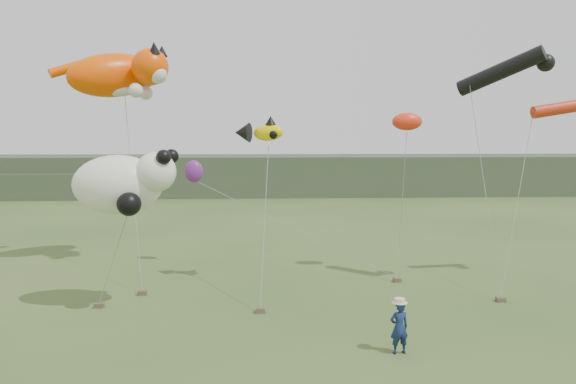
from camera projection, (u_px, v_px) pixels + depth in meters
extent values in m
plane|color=#385123|center=(341.00, 345.00, 15.94)|extent=(120.00, 120.00, 0.00)
cube|color=#2D3D28|center=(280.00, 174.00, 60.47)|extent=(90.00, 12.00, 4.00)
imported|color=#14244D|center=(399.00, 328.00, 15.26)|extent=(0.58, 0.43, 1.45)
cube|color=brown|center=(142.00, 293.00, 21.06)|extent=(0.31, 0.25, 0.16)
cube|color=brown|center=(260.00, 310.00, 18.90)|extent=(0.31, 0.25, 0.16)
cube|color=brown|center=(501.00, 299.00, 20.17)|extent=(0.31, 0.25, 0.16)
cube|color=brown|center=(99.00, 305.00, 19.48)|extent=(0.31, 0.25, 0.16)
cube|color=brown|center=(397.00, 280.00, 22.95)|extent=(0.31, 0.25, 0.16)
ellipsoid|color=#F64D00|center=(114.00, 75.00, 25.35)|extent=(4.83, 4.12, 2.48)
sphere|color=#F64D00|center=(150.00, 67.00, 24.53)|extent=(1.61, 1.61, 1.61)
cone|color=black|center=(154.00, 48.00, 24.03)|extent=(0.50, 0.61, 0.60)
cone|color=black|center=(162.00, 51.00, 24.93)|extent=(0.50, 0.58, 0.57)
sphere|color=silver|center=(158.00, 74.00, 24.32)|extent=(0.80, 0.80, 0.80)
ellipsoid|color=silver|center=(117.00, 91.00, 25.16)|extent=(1.57, 0.79, 0.49)
sphere|color=silver|center=(136.00, 91.00, 24.07)|extent=(0.62, 0.62, 0.62)
sphere|color=silver|center=(146.00, 93.00, 25.33)|extent=(0.62, 0.62, 0.62)
cylinder|color=#F64D00|center=(67.00, 69.00, 25.90)|extent=(1.66, 1.22, 0.97)
ellipsoid|color=#F9DB04|center=(268.00, 133.00, 21.80)|extent=(1.33, 0.87, 0.72)
cone|color=black|center=(242.00, 133.00, 22.00)|extent=(0.81, 0.92, 0.77)
cone|color=black|center=(271.00, 120.00, 21.76)|extent=(0.43, 0.43, 0.34)
cone|color=black|center=(275.00, 135.00, 21.40)|extent=(0.45, 0.48, 0.34)
cone|color=black|center=(275.00, 135.00, 22.25)|extent=(0.45, 0.48, 0.34)
cylinder|color=black|center=(500.00, 72.00, 21.15)|extent=(2.92, 2.53, 1.72)
sphere|color=black|center=(546.00, 63.00, 20.68)|extent=(0.65, 0.65, 0.65)
cylinder|color=red|center=(565.00, 108.00, 22.62)|extent=(2.75, 0.64, 0.91)
ellipsoid|color=white|center=(118.00, 185.00, 18.86)|extent=(3.01, 2.01, 2.01)
sphere|color=white|center=(156.00, 172.00, 18.55)|extent=(1.34, 1.34, 1.34)
sphere|color=black|center=(164.00, 157.00, 18.08)|extent=(0.49, 0.49, 0.49)
sphere|color=black|center=(172.00, 156.00, 19.03)|extent=(0.49, 0.49, 0.49)
sphere|color=black|center=(129.00, 204.00, 18.05)|extent=(0.78, 0.78, 0.78)
sphere|color=black|center=(94.00, 197.00, 19.19)|extent=(0.78, 0.78, 0.78)
ellipsoid|color=#F63016|center=(407.00, 122.00, 23.56)|extent=(1.28, 0.75, 0.75)
ellipsoid|color=#6A227F|center=(194.00, 171.00, 25.66)|extent=(0.84, 0.56, 1.02)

